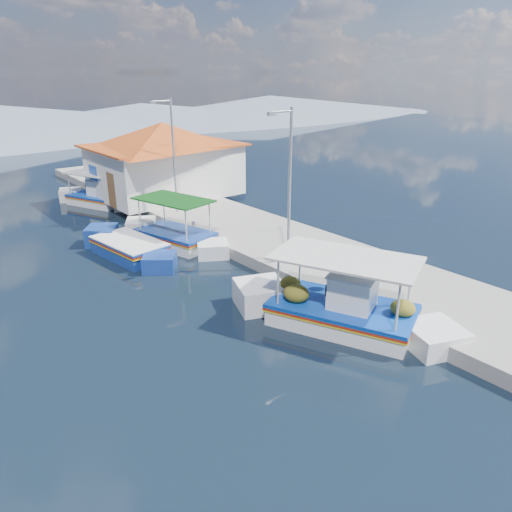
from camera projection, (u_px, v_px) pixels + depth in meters
ground at (227, 320)px, 15.85m from camera, size 160.00×160.00×0.00m
quay at (252, 233)px, 23.58m from camera, size 5.00×44.00×0.50m
bollards at (226, 238)px, 21.65m from camera, size 0.20×17.20×0.30m
main_caique at (341, 310)px, 15.39m from camera, size 4.36×7.38×2.64m
caique_green_canopy at (175, 237)px, 22.64m from camera, size 3.07×6.50×2.51m
caique_blue_hull at (129, 249)px, 21.28m from camera, size 2.43×6.39×1.15m
caique_far at (97, 198)px, 29.55m from camera, size 3.41×5.83×2.21m
harbor_building at (164, 158)px, 29.35m from camera, size 10.49×10.49×4.40m
lamp_post_near at (288, 178)px, 18.57m from camera, size 1.21×0.14×6.00m
lamp_post_far at (172, 150)px, 25.08m from camera, size 1.21×0.14×6.00m
mountain_ridge at (6, 121)px, 59.47m from camera, size 171.40×96.00×5.50m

